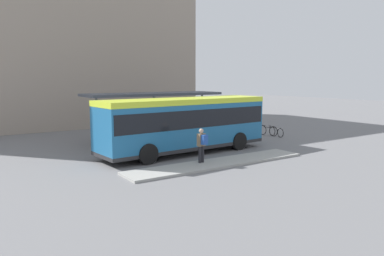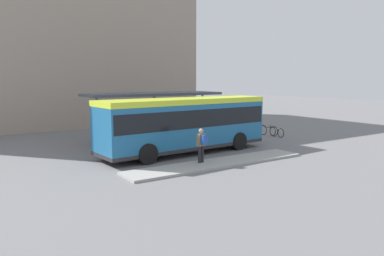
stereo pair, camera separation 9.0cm
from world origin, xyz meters
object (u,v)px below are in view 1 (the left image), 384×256
(city_bus, at_px, (185,121))
(potted_planter_far_side, at_px, (156,138))
(bicycle_white, at_px, (276,132))
(potted_planter_near_shelter, at_px, (177,133))
(pedestrian_waiting, at_px, (202,143))
(bicycle_black, at_px, (268,130))

(city_bus, xyz_separation_m, potted_planter_far_side, (-0.43, 2.75, -1.28))
(bicycle_white, relative_size, potted_planter_near_shelter, 1.29)
(city_bus, distance_m, pedestrian_waiting, 3.29)
(potted_planter_near_shelter, xyz_separation_m, potted_planter_far_side, (-1.84, -0.44, -0.08))
(potted_planter_near_shelter, height_order, potted_planter_far_side, potted_planter_near_shelter)
(city_bus, distance_m, bicycle_white, 9.36)
(potted_planter_near_shelter, distance_m, potted_planter_far_side, 1.89)
(city_bus, distance_m, potted_planter_far_side, 3.06)
(bicycle_black, xyz_separation_m, potted_planter_near_shelter, (-7.56, 1.00, 0.28))
(potted_planter_far_side, bearing_deg, pedestrian_waiting, -94.98)
(bicycle_black, bearing_deg, city_bus, 96.54)
(pedestrian_waiting, relative_size, bicycle_black, 0.97)
(pedestrian_waiting, height_order, bicycle_black, pedestrian_waiting)
(pedestrian_waiting, bearing_deg, bicycle_white, -77.52)
(bicycle_white, bearing_deg, bicycle_black, -161.07)
(bicycle_black, distance_m, potted_planter_far_side, 9.42)
(bicycle_white, xyz_separation_m, bicycle_black, (-0.15, 0.73, 0.03))
(pedestrian_waiting, bearing_deg, potted_planter_near_shelter, -32.29)
(bicycle_white, height_order, potted_planter_near_shelter, potted_planter_near_shelter)
(city_bus, distance_m, potted_planter_near_shelter, 3.69)
(bicycle_white, bearing_deg, potted_planter_far_side, -90.30)
(pedestrian_waiting, xyz_separation_m, bicycle_black, (9.90, 5.25, -0.73))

